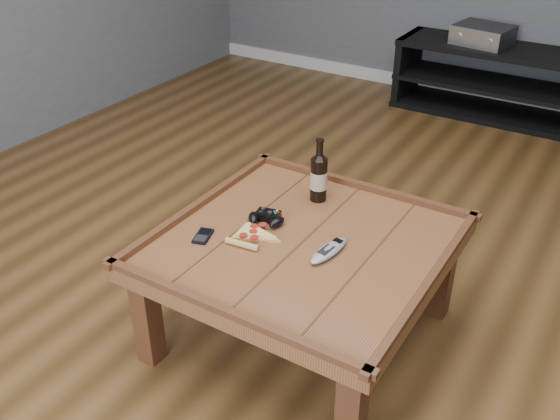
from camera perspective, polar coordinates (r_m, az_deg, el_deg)
The scene contains 10 objects.
ground at distance 2.58m, azimuth 1.94°, elevation -11.23°, with size 6.00×6.00×0.00m, color #402A12.
baseboard at distance 5.04m, azimuth 19.51°, elevation 9.59°, with size 5.00×0.02×0.10m, color silver.
coffee_table at distance 2.34m, azimuth 2.11°, elevation -4.08°, with size 1.03×1.03×0.48m.
media_console at distance 4.76m, azimuth 19.17°, elevation 10.95°, with size 1.40×0.45×0.50m.
beer_bottle at distance 2.52m, azimuth 3.57°, elevation 3.13°, with size 0.07×0.07×0.27m.
game_controller at distance 2.40m, azimuth -1.26°, elevation -0.72°, with size 0.16×0.12×0.04m.
pizza_slice at distance 2.32m, azimuth -2.60°, elevation -2.30°, with size 0.17×0.25×0.02m.
smartphone at distance 2.34m, azimuth -7.06°, elevation -2.37°, with size 0.08×0.11×0.01m.
remote_control at distance 2.23m, azimuth 4.49°, elevation -3.70°, with size 0.09×0.21×0.03m.
av_receiver at distance 4.70m, azimuth 18.05°, elevation 15.00°, with size 0.41×0.36×0.13m.
Camera 1 is at (0.94, -1.67, 1.72)m, focal length 40.00 mm.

